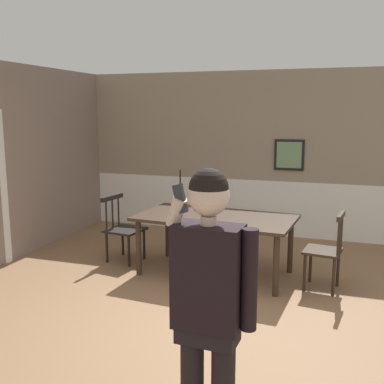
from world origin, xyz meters
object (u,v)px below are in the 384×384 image
at_px(chair_near_window, 326,251).
at_px(chair_by_doorway, 123,228).
at_px(person_figure, 209,298).
at_px(dining_table, 215,222).

xyz_separation_m(chair_near_window, chair_by_doorway, (-2.73, 0.22, -0.01)).
bearing_deg(chair_by_doorway, chair_near_window, 94.41).
xyz_separation_m(chair_by_doorway, person_figure, (2.18, -3.20, 0.57)).
distance_m(chair_near_window, chair_by_doorway, 2.74).
height_order(chair_near_window, person_figure, person_figure).
bearing_deg(person_figure, dining_table, -72.04).
relative_size(chair_by_doorway, person_figure, 0.52).
bearing_deg(chair_near_window, chair_by_doorway, 93.15).
relative_size(dining_table, chair_near_window, 2.19).
distance_m(dining_table, chair_near_window, 1.39).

